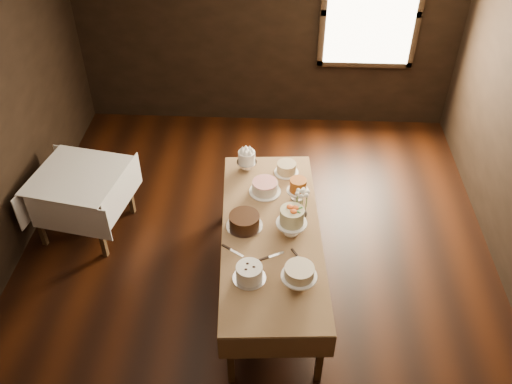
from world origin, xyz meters
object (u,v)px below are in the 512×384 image
object	(u,v)px
display_table	(271,235)
cake_server_a	(276,255)
cake_cream	(299,276)
cake_chocolate	(244,221)
cake_server_d	(294,215)
cake_speckled	(286,168)
cake_server_b	(301,261)
cake_flowers	(292,222)
cake_swirl	(249,273)
cake_meringue	(247,161)
side_table	(79,181)
flower_vase	(301,213)
cake_server_e	(237,253)
cake_caramel	(298,191)
cake_lattice	(265,188)

from	to	relation	value
display_table	cake_server_a	world-z (taller)	cake_server_a
display_table	cake_cream	distance (m)	0.69
cake_chocolate	cake_server_d	xyz separation A→B (m)	(0.46, 0.18, -0.06)
cake_speckled	cake_server_b	xyz separation A→B (m)	(0.14, -1.26, -0.05)
cake_flowers	cake_server_a	distance (m)	0.34
cake_swirl	cake_speckled	bearing A→B (deg)	78.38
cake_flowers	cake_server_b	distance (m)	0.39
cake_meringue	cake_server_d	distance (m)	0.87
cake_meringue	cake_cream	world-z (taller)	cake_meringue
side_table	cake_server_a	bearing A→B (deg)	-25.78
display_table	flower_vase	distance (m)	0.36
side_table	cake_speckled	distance (m)	2.18
cake_server_e	cake_server_d	bearing A→B (deg)	79.63
cake_meringue	cake_server_e	distance (m)	1.24
display_table	cake_speckled	bearing A→B (deg)	81.44
cake_cream	cake_chocolate	bearing A→B (deg)	126.22
cake_cream	cake_server_e	xyz separation A→B (m)	(-0.54, 0.33, -0.09)
cake_server_a	cake_server_d	world-z (taller)	same
cake_meringue	side_table	bearing A→B (deg)	-172.52
cake_swirl	flower_vase	distance (m)	0.90
cake_flowers	side_table	bearing A→B (deg)	162.13
side_table	cake_cream	distance (m)	2.65
cake_speckled	cake_server_d	distance (m)	0.67
display_table	cake_cream	xyz separation A→B (m)	(0.25, -0.63, 0.15)
side_table	cake_flowers	xyz separation A→B (m)	(2.22, -0.72, 0.18)
cake_chocolate	cake_swirl	distance (m)	0.64
display_table	side_table	distance (m)	2.16
cake_meringue	cake_speckled	xyz separation A→B (m)	(0.42, -0.05, -0.05)
side_table	cake_server_d	xyz separation A→B (m)	(2.25, -0.48, 0.06)
cake_chocolate	cake_server_b	bearing A→B (deg)	-38.52
cake_server_e	cake_flowers	bearing A→B (deg)	64.51
cake_server_e	cake_meringue	bearing A→B (deg)	122.89
cake_server_a	cake_server_d	bearing A→B (deg)	46.02
cake_caramel	flower_vase	xyz separation A→B (m)	(0.03, -0.27, -0.05)
cake_chocolate	cake_server_d	distance (m)	0.50
cake_speckled	cake_server_e	world-z (taller)	cake_speckled
cake_flowers	cake_cream	size ratio (longest dim) A/B	0.90
cake_server_e	cake_chocolate	bearing A→B (deg)	115.97
cake_server_a	cake_server_d	xyz separation A→B (m)	(0.16, 0.53, 0.00)
cake_server_b	cake_cream	bearing A→B (deg)	-37.53
cake_flowers	cake_cream	bearing A→B (deg)	-84.34
cake_server_b	cake_server_e	xyz separation A→B (m)	(-0.57, 0.07, 0.00)
cake_swirl	cake_server_a	size ratio (longest dim) A/B	1.19
cake_lattice	cake_caramel	bearing A→B (deg)	-16.09
side_table	cake_server_a	world-z (taller)	side_table
cake_lattice	flower_vase	size ratio (longest dim) A/B	2.55
cake_caramel	cake_flowers	xyz separation A→B (m)	(-0.06, -0.48, 0.02)
side_table	cake_server_d	size ratio (longest dim) A/B	4.35
display_table	cake_lattice	bearing A→B (deg)	98.02
cake_speckled	cake_cream	bearing A→B (deg)	-85.81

